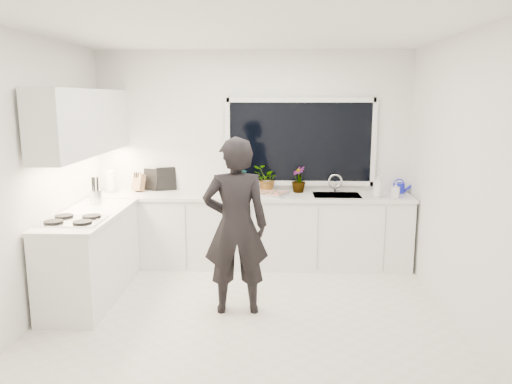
{
  "coord_description": "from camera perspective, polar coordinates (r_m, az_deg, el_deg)",
  "views": [
    {
      "loc": [
        0.28,
        -4.66,
        2.12
      ],
      "look_at": [
        0.08,
        0.4,
        1.15
      ],
      "focal_mm": 35.0,
      "sensor_mm": 36.0,
      "label": 1
    }
  ],
  "objects": [
    {
      "name": "floor",
      "position": [
        5.13,
        -1.15,
        -13.69
      ],
      "size": [
        4.0,
        3.5,
        0.02
      ],
      "primitive_type": "cube",
      "color": "beige",
      "rests_on": "ground"
    },
    {
      "name": "faucet",
      "position": [
        6.45,
        9.04,
        0.97
      ],
      "size": [
        0.03,
        0.03,
        0.22
      ],
      "primitive_type": "cylinder",
      "color": "silver",
      "rests_on": "countertop_back"
    },
    {
      "name": "paper_towel_roll",
      "position": [
        6.64,
        -16.25,
        1.13
      ],
      "size": [
        0.15,
        0.15,
        0.26
      ],
      "primitive_type": "cylinder",
      "rotation": [
        0.0,
        0.0,
        -0.43
      ],
      "color": "white",
      "rests_on": "countertop_back"
    },
    {
      "name": "pizza_tray",
      "position": [
        6.19,
        1.21,
        -0.19
      ],
      "size": [
        0.58,
        0.5,
        0.03
      ],
      "primitive_type": "cube",
      "rotation": [
        0.0,
        0.0,
        -0.36
      ],
      "color": "silver",
      "rests_on": "countertop_back"
    },
    {
      "name": "person",
      "position": [
        4.87,
        -2.34,
        -3.94
      ],
      "size": [
        0.68,
        0.48,
        1.75
      ],
      "primitive_type": "imported",
      "rotation": [
        0.0,
        0.0,
        3.24
      ],
      "color": "black",
      "rests_on": "floor"
    },
    {
      "name": "utensil_crock",
      "position": [
        5.93,
        -17.82,
        -0.57
      ],
      "size": [
        0.16,
        0.16,
        0.16
      ],
      "primitive_type": "cylinder",
      "rotation": [
        0.0,
        0.0,
        0.31
      ],
      "color": "#B5B6BA",
      "rests_on": "countertop_left"
    },
    {
      "name": "soap_bottles",
      "position": [
        6.19,
        14.3,
        0.6
      ],
      "size": [
        0.35,
        0.16,
        0.3
      ],
      "color": "#D8BF66",
      "rests_on": "countertop_back"
    },
    {
      "name": "stovetop",
      "position": [
        5.19,
        -20.18,
        -3.02
      ],
      "size": [
        0.56,
        0.48,
        0.03
      ],
      "primitive_type": "cube",
      "color": "black",
      "rests_on": "countertop_left"
    },
    {
      "name": "herb_plants",
      "position": [
        6.35,
        1.7,
        1.47
      ],
      "size": [
        0.95,
        0.37,
        0.34
      ],
      "color": "#26662D",
      "rests_on": "countertop_back"
    },
    {
      "name": "countertop_back",
      "position": [
        6.22,
        -0.41,
        -0.46
      ],
      "size": [
        3.94,
        0.62,
        0.04
      ],
      "primitive_type": "cube",
      "color": "silver",
      "rests_on": "base_cabinets_back"
    },
    {
      "name": "base_cabinets_left",
      "position": [
        5.63,
        -18.32,
        -7.09
      ],
      "size": [
        0.58,
        1.6,
        0.88
      ],
      "primitive_type": "cube",
      "color": "white",
      "rests_on": "floor"
    },
    {
      "name": "wall_back",
      "position": [
        6.47,
        -0.29,
        4.01
      ],
      "size": [
        4.0,
        0.02,
        2.7
      ],
      "primitive_type": "cube",
      "color": "white",
      "rests_on": "ground"
    },
    {
      "name": "knife_block",
      "position": [
        6.58,
        -13.26,
        1.01
      ],
      "size": [
        0.16,
        0.14,
        0.22
      ],
      "primitive_type": "cube",
      "rotation": [
        0.0,
        0.0,
        -0.42
      ],
      "color": "#916743",
      "rests_on": "countertop_back"
    },
    {
      "name": "upper_cabinets",
      "position": [
        5.75,
        -19.07,
        7.57
      ],
      "size": [
        0.34,
        2.1,
        0.7
      ],
      "primitive_type": "cube",
      "color": "white",
      "rests_on": "wall_left"
    },
    {
      "name": "countertop_left",
      "position": [
        5.51,
        -18.6,
        -2.52
      ],
      "size": [
        0.62,
        1.6,
        0.04
      ],
      "primitive_type": "cube",
      "color": "silver",
      "rests_on": "base_cabinets_left"
    },
    {
      "name": "sink",
      "position": [
        6.28,
        9.2,
        -0.78
      ],
      "size": [
        0.58,
        0.42,
        0.14
      ],
      "primitive_type": "cube",
      "color": "silver",
      "rests_on": "countertop_back"
    },
    {
      "name": "wall_left",
      "position": [
        5.25,
        -23.71,
        1.49
      ],
      "size": [
        0.02,
        3.5,
        2.7
      ],
      "primitive_type": "cube",
      "color": "white",
      "rests_on": "ground"
    },
    {
      "name": "ceiling",
      "position": [
        4.7,
        -1.28,
        18.06
      ],
      "size": [
        4.0,
        3.5,
        0.02
      ],
      "primitive_type": "cube",
      "color": "white",
      "rests_on": "wall_back"
    },
    {
      "name": "pizza",
      "position": [
        6.19,
        1.21,
        -0.04
      ],
      "size": [
        0.52,
        0.45,
        0.01
      ],
      "primitive_type": "cube",
      "rotation": [
        0.0,
        0.0,
        -0.36
      ],
      "color": "#AD2F17",
      "rests_on": "pizza_tray"
    },
    {
      "name": "wall_right",
      "position": [
        5.03,
        22.32,
        1.23
      ],
      "size": [
        0.02,
        3.5,
        2.7
      ],
      "primitive_type": "cube",
      "color": "white",
      "rests_on": "ground"
    },
    {
      "name": "picture_frame_small",
      "position": [
        6.59,
        -10.19,
        1.49
      ],
      "size": [
        0.24,
        0.12,
        0.3
      ],
      "primitive_type": "cube",
      "rotation": [
        0.0,
        0.0,
        0.4
      ],
      "color": "black",
      "rests_on": "countertop_back"
    },
    {
      "name": "picture_frame_large",
      "position": [
        6.64,
        -11.97,
        1.41
      ],
      "size": [
        0.21,
        0.11,
        0.28
      ],
      "primitive_type": "cube",
      "rotation": [
        0.0,
        0.0,
        -0.41
      ],
      "color": "black",
      "rests_on": "countertop_back"
    },
    {
      "name": "window",
      "position": [
        6.42,
        5.08,
        5.7
      ],
      "size": [
        1.8,
        0.02,
        1.0
      ],
      "primitive_type": "cube",
      "color": "black",
      "rests_on": "wall_back"
    },
    {
      "name": "base_cabinets_back",
      "position": [
        6.34,
        -0.4,
        -4.52
      ],
      "size": [
        3.92,
        0.58,
        0.88
      ],
      "primitive_type": "cube",
      "color": "white",
      "rests_on": "floor"
    },
    {
      "name": "watering_can",
      "position": [
        6.56,
        16.02,
        0.45
      ],
      "size": [
        0.18,
        0.18,
        0.13
      ],
      "primitive_type": "cylinder",
      "rotation": [
        0.0,
        0.0,
        0.32
      ],
      "color": "#151BC7",
      "rests_on": "countertop_back"
    }
  ]
}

